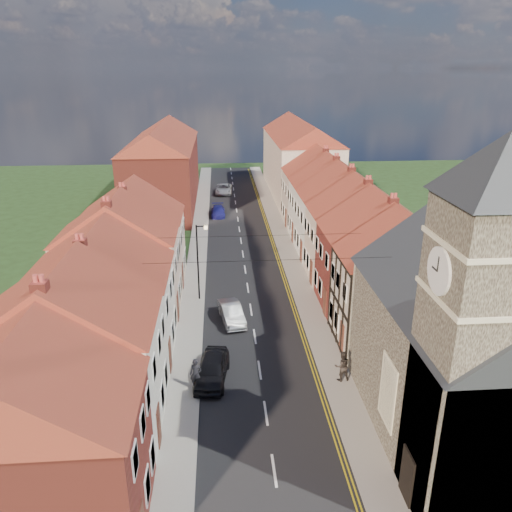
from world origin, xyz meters
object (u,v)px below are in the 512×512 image
Objects in this scene: car_distant at (224,189)px; pedestrian_right at (342,366)px; pedestrian_left at (196,374)px; car_far at (218,211)px; church at (481,333)px; car_mid at (231,313)px; car_near at (212,369)px; lamppost at (199,258)px.

pedestrian_right is at bearing -79.47° from car_distant.
pedestrian_left and pedestrian_right have the same top height.
car_far is at bearing -85.77° from pedestrian_right.
church reaches higher than car_mid.
pedestrian_left is at bearing -126.30° from car_near.
pedestrian_left is (0.11, -11.68, -2.50)m from lamppost.
church is 14.48m from car_near.
car_near reaches higher than car_far.
lamppost is (-13.17, 16.68, -2.34)m from church.
car_distant is (0.00, 38.98, 0.03)m from car_mid.
car_distant is at bearing 102.44° from pedestrian_left.
pedestrian_left is at bearing -115.95° from car_mid.
pedestrian_left is at bearing 159.08° from church.
car_distant is at bearing 86.25° from lamppost.
car_near is at bearing -12.45° from pedestrian_right.
lamppost is at bearing -60.76° from pedestrian_right.
church is at bearing -5.79° from pedestrian_left.
pedestrian_left reaches higher than car_mid.
church is 8.25× the size of pedestrian_left.
car_far is at bearing -91.13° from car_distant.
church is 21.38m from lamppost.
car_distant is 2.67× the size of pedestrian_left.
church reaches higher than pedestrian_left.
car_far is at bearing 86.49° from lamppost.
car_near is 0.87× the size of car_distant.
pedestrian_left is 1.00× the size of pedestrian_right.
pedestrian_right is at bearing -62.58° from car_mid.
lamppost is at bearing 111.51° from car_mid.
car_far is 0.84× the size of car_distant.
car_mid is at bearing 87.45° from car_near.
car_mid is at bearing -58.96° from pedestrian_right.
church is 8.25× the size of pedestrian_right.
pedestrian_right reaches higher than car_far.
church is 17.72m from car_mid.
pedestrian_right is (6.10, -46.78, 0.36)m from car_distant.
lamppost is at bearing -94.37° from car_far.
car_mid is 8.30m from pedestrian_left.
pedestrian_left is 8.30m from pedestrian_right.
lamppost is 11.18m from car_near.
lamppost is 3.26× the size of pedestrian_left.
car_near is at bearing 154.17° from church.
car_mid is (2.31, -3.69, -2.89)m from lamppost.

